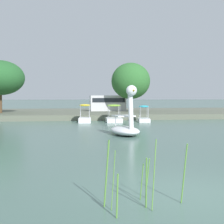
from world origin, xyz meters
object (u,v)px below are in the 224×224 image
at_px(pedal_boat_cyan, 144,117).
at_px(pedal_boat_lime, 114,117).
at_px(pedal_boat_yellow, 85,118).
at_px(tree_broadleaf_behind_dock, 0,78).
at_px(parked_van, 108,103).
at_px(swan_boat, 126,125).
at_px(tree_broadleaf_left, 131,81).

bearing_deg(pedal_boat_cyan, pedal_boat_lime, 176.79).
xyz_separation_m(pedal_boat_yellow, tree_broadleaf_behind_dock, (-8.81, 7.04, 3.96)).
relative_size(pedal_boat_yellow, parked_van, 0.47).
bearing_deg(parked_van, tree_broadleaf_behind_dock, -162.87).
relative_size(swan_boat, pedal_boat_yellow, 1.41).
relative_size(tree_broadleaf_left, parked_van, 1.29).
xyz_separation_m(swan_boat, pedal_boat_yellow, (-1.87, 10.03, -0.18)).
bearing_deg(pedal_boat_cyan, pedal_boat_yellow, 178.51).
height_order(swan_boat, tree_broadleaf_left, tree_broadleaf_left).
distance_m(pedal_boat_lime, tree_broadleaf_behind_dock, 14.01).
relative_size(swan_boat, pedal_boat_lime, 1.27).
xyz_separation_m(pedal_boat_lime, parked_van, (0.83, 10.82, 1.12)).
xyz_separation_m(pedal_boat_cyan, tree_broadleaf_behind_dock, (-14.27, 7.18, 3.91)).
relative_size(pedal_boat_lime, parked_van, 0.52).
height_order(pedal_boat_yellow, parked_van, parked_van).
relative_size(pedal_boat_yellow, tree_broadleaf_behind_dock, 0.29).
relative_size(pedal_boat_cyan, pedal_boat_lime, 0.86).
height_order(swan_boat, pedal_boat_yellow, swan_boat).
bearing_deg(tree_broadleaf_behind_dock, pedal_boat_cyan, -26.71).
bearing_deg(parked_van, swan_boat, -94.45).
xyz_separation_m(pedal_boat_cyan, parked_van, (-1.96, 10.97, 1.13)).
bearing_deg(swan_boat, pedal_boat_cyan, 70.05).
bearing_deg(pedal_boat_yellow, pedal_boat_cyan, -1.49).
bearing_deg(pedal_boat_yellow, parked_van, 72.09).
bearing_deg(pedal_boat_cyan, tree_broadleaf_behind_dock, 153.29).
relative_size(pedal_boat_lime, pedal_boat_yellow, 1.10).
bearing_deg(swan_boat, parked_van, 85.55).
distance_m(swan_boat, tree_broadleaf_behind_dock, 20.49).
xyz_separation_m(tree_broadleaf_behind_dock, tree_broadleaf_left, (14.74, 1.18, -0.18)).
distance_m(pedal_boat_lime, pedal_boat_yellow, 2.67).
distance_m(tree_broadleaf_behind_dock, parked_van, 13.18).
xyz_separation_m(pedal_boat_cyan, pedal_boat_yellow, (-5.47, 0.14, -0.05)).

